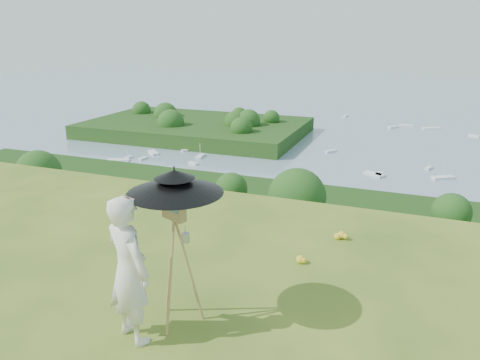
% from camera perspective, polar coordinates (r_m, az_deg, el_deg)
% --- Properties ---
extents(shoreline_tier, '(170.00, 28.00, 8.00)m').
position_cam_1_polar(shoreline_tier, '(87.17, 16.35, -10.10)').
color(shoreline_tier, gray).
rests_on(shoreline_tier, bay_water).
extents(bay_water, '(700.00, 700.00, 0.00)m').
position_cam_1_polar(bay_water, '(245.48, 20.14, 7.81)').
color(bay_water, '#7798AB').
rests_on(bay_water, ground).
extents(peninsula, '(90.00, 60.00, 12.00)m').
position_cam_1_polar(peninsula, '(179.29, -5.45, 7.13)').
color(peninsula, black).
rests_on(peninsula, bay_water).
extents(slope_trees, '(110.00, 50.00, 6.00)m').
position_cam_1_polar(slope_trees, '(42.10, 13.51, -9.03)').
color(slope_trees, '#1D4715').
rests_on(slope_trees, forest_slope).
extents(harbor_town, '(110.00, 22.00, 5.00)m').
position_cam_1_polar(harbor_town, '(84.41, 16.73, -6.18)').
color(harbor_town, white).
rests_on(harbor_town, shoreline_tier).
extents(moored_boats, '(140.00, 140.00, 0.70)m').
position_cam_1_polar(moored_boats, '(168.56, 15.02, 4.31)').
color(moored_boats, white).
rests_on(moored_boats, bay_water).
extents(painter, '(0.79, 0.67, 1.84)m').
position_cam_1_polar(painter, '(5.69, -13.44, -10.63)').
color(painter, white).
rests_on(painter, ground).
extents(field_easel, '(0.87, 0.87, 1.76)m').
position_cam_1_polar(field_easel, '(5.91, -7.79, -9.57)').
color(field_easel, '#9D7742').
rests_on(field_easel, ground).
extents(sun_umbrella, '(1.50, 1.50, 0.62)m').
position_cam_1_polar(sun_umbrella, '(5.58, -7.92, -1.41)').
color(sun_umbrella, black).
rests_on(sun_umbrella, field_easel).
extents(painter_cap, '(0.24, 0.26, 0.10)m').
position_cam_1_polar(painter_cap, '(5.34, -14.09, -2.41)').
color(painter_cap, pink).
rests_on(painter_cap, painter).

